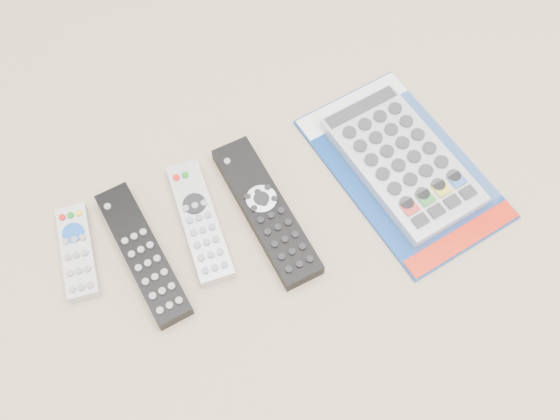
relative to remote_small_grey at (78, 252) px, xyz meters
name	(u,v)px	position (x,y,z in m)	size (l,w,h in m)	color
remote_small_grey	(78,252)	(0.00, 0.00, 0.00)	(0.06, 0.13, 0.02)	#B6B6B8
remote_slim_black	(143,254)	(0.07, -0.04, 0.00)	(0.06, 0.20, 0.02)	black
remote_silver_dvd	(200,221)	(0.16, -0.02, 0.00)	(0.06, 0.18, 0.02)	#B8B7BC
remote_large_black	(266,211)	(0.24, -0.05, 0.00)	(0.06, 0.22, 0.02)	black
jumbo_remote_packaged	(402,160)	(0.44, -0.06, 0.01)	(0.20, 0.30, 0.04)	navy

